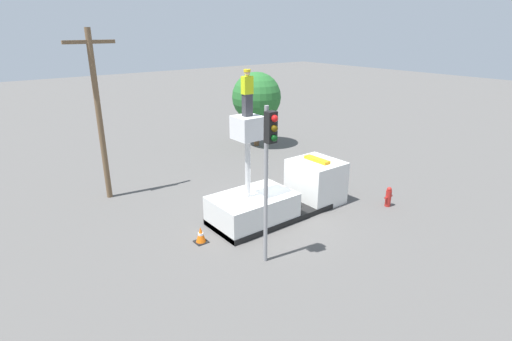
{
  "coord_description": "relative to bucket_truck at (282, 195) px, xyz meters",
  "views": [
    {
      "loc": [
        -10.18,
        -12.11,
        7.83
      ],
      "look_at": [
        -1.83,
        -1.29,
        2.91
      ],
      "focal_mm": 28.0,
      "sensor_mm": 36.0,
      "label": 1
    }
  ],
  "objects": [
    {
      "name": "worker",
      "position": [
        -1.84,
        0.0,
        4.64
      ],
      "size": [
        0.4,
        0.26,
        1.75
      ],
      "color": "#38383D",
      "rests_on": "bucket_truck"
    },
    {
      "name": "bucket_truck",
      "position": [
        0.0,
        0.0,
        0.0
      ],
      "size": [
        6.49,
        2.31,
        4.62
      ],
      "color": "black",
      "rests_on": "ground"
    },
    {
      "name": "fire_hydrant",
      "position": [
        4.36,
        -2.49,
        -0.4
      ],
      "size": [
        0.5,
        0.26,
        0.95
      ],
      "color": "#B2231E",
      "rests_on": "ground"
    },
    {
      "name": "traffic_cone_rear",
      "position": [
        -4.17,
        -0.07,
        -0.56
      ],
      "size": [
        0.48,
        0.48,
        0.64
      ],
      "color": "black",
      "rests_on": "ground"
    },
    {
      "name": "traffic_light_pole",
      "position": [
        -3.01,
        -2.73,
        3.05
      ],
      "size": [
        0.34,
        0.57,
        5.54
      ],
      "color": "gray",
      "rests_on": "ground"
    },
    {
      "name": "tree_left_bg",
      "position": [
        5.73,
        9.21,
        2.52
      ],
      "size": [
        3.31,
        3.31,
        5.06
      ],
      "color": "brown",
      "rests_on": "ground"
    },
    {
      "name": "utility_pole",
      "position": [
        -5.48,
        6.48,
        3.37
      ],
      "size": [
        2.2,
        0.26,
        7.83
      ],
      "color": "brown",
      "rests_on": "ground"
    },
    {
      "name": "ground_plane",
      "position": [
        -0.6,
        0.0,
        -0.87
      ],
      "size": [
        120.0,
        120.0,
        0.0
      ],
      "primitive_type": "plane",
      "color": "#565451"
    }
  ]
}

